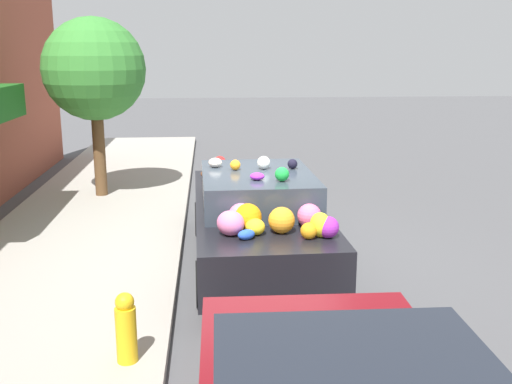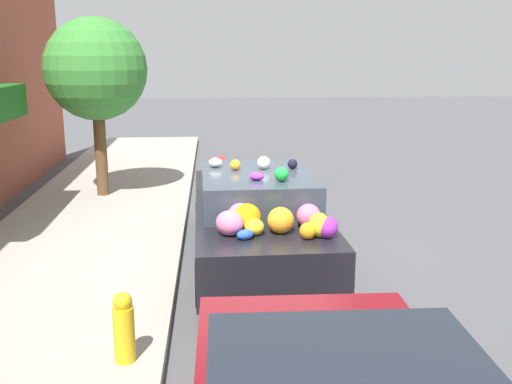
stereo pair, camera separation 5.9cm
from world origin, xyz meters
name	(u,v)px [view 1 (the left image)]	position (x,y,z in m)	size (l,w,h in m)	color
ground_plane	(256,263)	(0.00, 0.00, 0.00)	(60.00, 60.00, 0.00)	#4C4C4F
sidewalk_curb	(67,264)	(0.00, 2.70, 0.07)	(24.00, 3.20, 0.13)	#9E998E
street_tree	(94,70)	(3.89, 2.86, 2.64)	(2.01, 2.01, 3.53)	brown
fire_hydrant	(126,328)	(-2.95, 1.47, 0.48)	(0.20, 0.20, 0.70)	gold
art_car	(257,216)	(-0.06, -0.01, 0.73)	(4.62, 1.83, 1.57)	black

